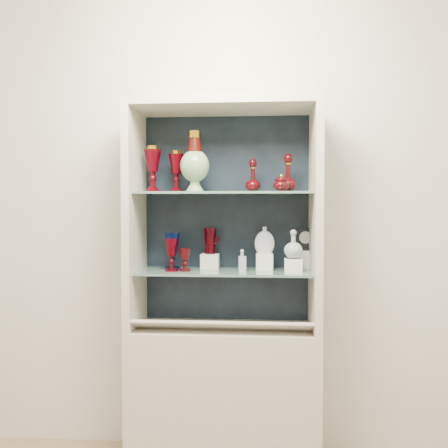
# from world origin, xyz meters

# --- Properties ---
(wall_back) EXTENTS (3.50, 0.02, 2.80)m
(wall_back) POSITION_xyz_m (0.00, 1.75, 1.40)
(wall_back) COLOR beige
(wall_back) RESTS_ON ground
(cabinet_base) EXTENTS (1.00, 0.40, 0.75)m
(cabinet_base) POSITION_xyz_m (0.00, 1.53, 0.38)
(cabinet_base) COLOR beige
(cabinet_base) RESTS_ON ground
(cabinet_back_panel) EXTENTS (0.98, 0.02, 1.15)m
(cabinet_back_panel) POSITION_xyz_m (0.00, 1.72, 1.32)
(cabinet_back_panel) COLOR black
(cabinet_back_panel) RESTS_ON cabinet_base
(cabinet_side_left) EXTENTS (0.04, 0.40, 1.15)m
(cabinet_side_left) POSITION_xyz_m (-0.48, 1.53, 1.32)
(cabinet_side_left) COLOR beige
(cabinet_side_left) RESTS_ON cabinet_base
(cabinet_side_right) EXTENTS (0.04, 0.40, 1.15)m
(cabinet_side_right) POSITION_xyz_m (0.48, 1.53, 1.32)
(cabinet_side_right) COLOR beige
(cabinet_side_right) RESTS_ON cabinet_base
(cabinet_top_cap) EXTENTS (1.00, 0.40, 0.04)m
(cabinet_top_cap) POSITION_xyz_m (0.00, 1.53, 1.92)
(cabinet_top_cap) COLOR beige
(cabinet_top_cap) RESTS_ON cabinet_side_left
(shelf_lower) EXTENTS (0.92, 0.34, 0.01)m
(shelf_lower) POSITION_xyz_m (0.00, 1.55, 1.04)
(shelf_lower) COLOR slate
(shelf_lower) RESTS_ON cabinet_side_left
(shelf_upper) EXTENTS (0.92, 0.34, 0.01)m
(shelf_upper) POSITION_xyz_m (0.00, 1.55, 1.46)
(shelf_upper) COLOR slate
(shelf_upper) RESTS_ON cabinet_side_left
(label_ledge) EXTENTS (0.92, 0.17, 0.09)m
(label_ledge) POSITION_xyz_m (0.00, 1.42, 0.78)
(label_ledge) COLOR beige
(label_ledge) RESTS_ON cabinet_base
(label_card_0) EXTENTS (0.10, 0.06, 0.03)m
(label_card_0) POSITION_xyz_m (-0.26, 1.42, 0.80)
(label_card_0) COLOR white
(label_card_0) RESTS_ON label_ledge
(label_card_1) EXTENTS (0.10, 0.06, 0.03)m
(label_card_1) POSITION_xyz_m (0.05, 1.42, 0.80)
(label_card_1) COLOR white
(label_card_1) RESTS_ON label_ledge
(pedestal_lamp_left) EXTENTS (0.12, 0.12, 0.25)m
(pedestal_lamp_left) POSITION_xyz_m (-0.39, 1.57, 1.59)
(pedestal_lamp_left) COLOR #400006
(pedestal_lamp_left) RESTS_ON shelf_upper
(pedestal_lamp_right) EXTENTS (0.10, 0.10, 0.23)m
(pedestal_lamp_right) POSITION_xyz_m (-0.26, 1.59, 1.58)
(pedestal_lamp_right) COLOR #400006
(pedestal_lamp_right) RESTS_ON shelf_upper
(enamel_urn) EXTENTS (0.20, 0.20, 0.32)m
(enamel_urn) POSITION_xyz_m (-0.15, 1.50, 1.63)
(enamel_urn) COLOR #094D2A
(enamel_urn) RESTS_ON shelf_upper
(ruby_decanter_a) EXTENTS (0.11, 0.11, 0.23)m
(ruby_decanter_a) POSITION_xyz_m (0.34, 1.57, 1.59)
(ruby_decanter_a) COLOR #41060A
(ruby_decanter_a) RESTS_ON shelf_upper
(ruby_decanter_b) EXTENTS (0.11, 0.11, 0.19)m
(ruby_decanter_b) POSITION_xyz_m (0.15, 1.59, 1.57)
(ruby_decanter_b) COLOR #41060A
(ruby_decanter_b) RESTS_ON shelf_upper
(lidded_bowl) EXTENTS (0.08, 0.08, 0.09)m
(lidded_bowl) POSITION_xyz_m (0.30, 1.49, 1.52)
(lidded_bowl) COLOR #41060A
(lidded_bowl) RESTS_ON shelf_upper
(cobalt_goblet) EXTENTS (0.10, 0.10, 0.20)m
(cobalt_goblet) POSITION_xyz_m (-0.29, 1.58, 1.15)
(cobalt_goblet) COLOR #020C39
(cobalt_goblet) RESTS_ON shelf_lower
(ruby_goblet_tall) EXTENTS (0.07, 0.07, 0.17)m
(ruby_goblet_tall) POSITION_xyz_m (-0.28, 1.50, 1.14)
(ruby_goblet_tall) COLOR #400006
(ruby_goblet_tall) RESTS_ON shelf_lower
(ruby_goblet_small) EXTENTS (0.07, 0.07, 0.12)m
(ruby_goblet_small) POSITION_xyz_m (-0.21, 1.51, 1.11)
(ruby_goblet_small) COLOR #41060A
(ruby_goblet_small) RESTS_ON shelf_lower
(riser_ruby_pitcher) EXTENTS (0.10, 0.10, 0.08)m
(riser_ruby_pitcher) POSITION_xyz_m (-0.09, 1.64, 1.09)
(riser_ruby_pitcher) COLOR silver
(riser_ruby_pitcher) RESTS_ON shelf_lower
(ruby_pitcher) EXTENTS (0.13, 0.11, 0.14)m
(ruby_pitcher) POSITION_xyz_m (-0.09, 1.64, 1.20)
(ruby_pitcher) COLOR #400006
(ruby_pitcher) RESTS_ON riser_ruby_pitcher
(clear_square_bottle) EXTENTS (0.05, 0.05, 0.12)m
(clear_square_bottle) POSITION_xyz_m (0.10, 1.54, 1.11)
(clear_square_bottle) COLOR #929DA9
(clear_square_bottle) RESTS_ON shelf_lower
(riser_flat_flask) EXTENTS (0.09, 0.09, 0.09)m
(riser_flat_flask) POSITION_xyz_m (0.22, 1.58, 1.09)
(riser_flat_flask) COLOR silver
(riser_flat_flask) RESTS_ON shelf_lower
(flat_flask) EXTENTS (0.11, 0.05, 0.15)m
(flat_flask) POSITION_xyz_m (0.22, 1.58, 1.21)
(flat_flask) COLOR silver
(flat_flask) RESTS_ON riser_flat_flask
(riser_clear_round_decanter) EXTENTS (0.09, 0.09, 0.07)m
(riser_clear_round_decanter) POSITION_xyz_m (0.36, 1.51, 1.08)
(riser_clear_round_decanter) COLOR silver
(riser_clear_round_decanter) RESTS_ON shelf_lower
(clear_round_decanter) EXTENTS (0.12, 0.12, 0.15)m
(clear_round_decanter) POSITION_xyz_m (0.36, 1.51, 1.19)
(clear_round_decanter) COLOR #929DA9
(clear_round_decanter) RESTS_ON riser_clear_round_decanter
(riser_cameo_medallion) EXTENTS (0.08, 0.08, 0.10)m
(riser_cameo_medallion) POSITION_xyz_m (0.44, 1.67, 1.10)
(riser_cameo_medallion) COLOR silver
(riser_cameo_medallion) RESTS_ON shelf_lower
(cameo_medallion) EXTENTS (0.11, 0.04, 0.13)m
(cameo_medallion) POSITION_xyz_m (0.44, 1.67, 1.22)
(cameo_medallion) COLOR black
(cameo_medallion) RESTS_ON riser_cameo_medallion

